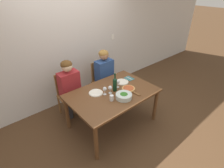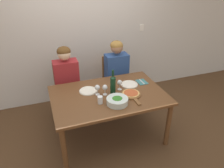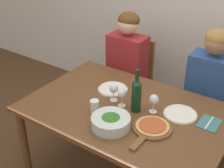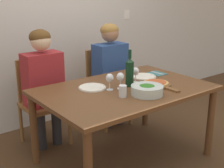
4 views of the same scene
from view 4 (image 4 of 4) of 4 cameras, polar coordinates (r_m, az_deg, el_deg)
ground_plane at (r=3.15m, az=2.20°, el=-13.41°), size 40.00×40.00×0.00m
back_wall at (r=3.81m, az=-10.57°, el=13.12°), size 10.00×0.06×2.70m
dining_table at (r=2.87m, az=2.34°, el=-2.27°), size 1.54×1.03×0.73m
chair_left at (r=3.37m, az=-12.93°, el=-2.59°), size 0.42×0.42×0.90m
chair_right at (r=3.78m, az=-1.21°, el=0.03°), size 0.42×0.42×0.90m
person_woman at (r=3.20m, az=-12.38°, el=1.04°), size 0.47×0.51×1.22m
person_man at (r=3.62m, az=-0.20°, el=3.35°), size 0.47×0.51×1.22m
wine_bottle at (r=2.86m, az=3.24°, el=2.25°), size 0.08×0.08×0.34m
broccoli_bowl at (r=2.67m, az=6.42°, el=-1.09°), size 0.28×0.28×0.09m
dinner_plate_left at (r=2.83m, az=-3.62°, el=-0.64°), size 0.25×0.25×0.02m
dinner_plate_right at (r=3.19m, az=5.80°, el=1.35°), size 0.25×0.25×0.02m
pizza_on_board at (r=2.94m, az=8.17°, el=0.01°), size 0.27×0.41×0.04m
wine_glass_left at (r=2.76m, az=-0.43°, el=0.97°), size 0.07×0.07×0.15m
wine_glass_right at (r=2.99m, az=4.31°, el=2.20°), size 0.07×0.07×0.15m
wine_glass_centre at (r=2.79m, az=1.54°, el=1.17°), size 0.07×0.07×0.15m
water_tumbler at (r=2.60m, az=1.98°, el=-1.32°), size 0.07×0.07×0.10m
fork_on_napkin at (r=3.35m, az=8.26°, el=1.93°), size 0.14×0.18×0.01m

